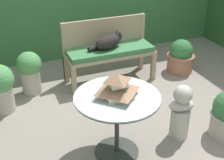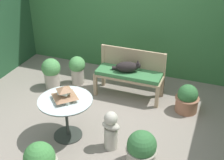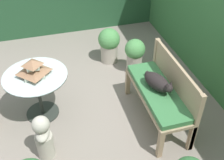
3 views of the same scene
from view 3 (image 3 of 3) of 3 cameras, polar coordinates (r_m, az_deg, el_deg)
name	(u,v)px [view 3 (image 3 of 3)]	position (r m, az deg, el deg)	size (l,w,h in m)	color
ground	(86,123)	(3.77, -5.31, -8.71)	(30.00, 30.00, 0.00)	gray
garden_bench	(158,94)	(3.58, 9.30, -2.85)	(1.23, 0.45, 0.50)	tan
bench_backrest	(175,80)	(3.54, 12.65, 0.09)	(1.23, 0.06, 0.86)	tan
cat	(157,82)	(3.48, 9.23, -0.41)	(0.52, 0.32, 0.21)	black
patio_table	(37,84)	(3.66, -15.05, -0.76)	(0.80, 0.80, 0.66)	#2D332D
pagoda_birdhouse	(33,69)	(3.52, -15.66, 2.18)	(0.33, 0.33, 0.23)	#B2BCA8
garden_bust	(44,137)	(3.28, -13.73, -11.26)	(0.29, 0.20, 0.62)	#B7B2A3
potted_plant_bench_right	(135,54)	(4.46, 4.63, 5.26)	(0.32, 0.32, 0.57)	#ADA393
potted_plant_patio_mid	(109,44)	(4.69, -0.59, 7.33)	(0.36, 0.36, 0.60)	#ADA393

